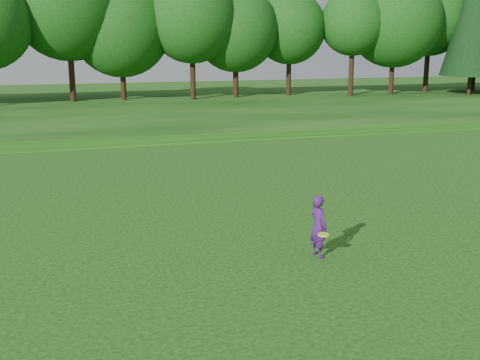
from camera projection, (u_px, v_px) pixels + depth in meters
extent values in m
plane|color=#0F3D0B|center=(210.00, 276.00, 15.00)|extent=(140.00, 140.00, 0.00)
cube|color=#0F3D0B|center=(104.00, 111.00, 46.62)|extent=(130.00, 30.00, 0.60)
cube|color=gray|center=(123.00, 144.00, 33.64)|extent=(130.00, 1.60, 0.04)
imported|color=#451665|center=(318.00, 226.00, 16.18)|extent=(0.53, 0.69, 1.70)
cylinder|color=#B2FF28|center=(323.00, 235.00, 15.75)|extent=(0.30, 0.31, 0.05)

